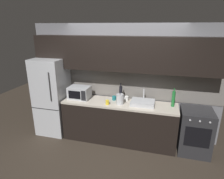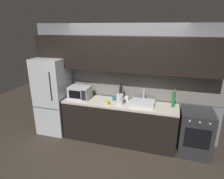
{
  "view_description": "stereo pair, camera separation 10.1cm",
  "coord_description": "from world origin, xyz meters",
  "px_view_note": "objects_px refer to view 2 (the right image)",
  "views": [
    {
      "loc": [
        0.84,
        -2.76,
        2.44
      ],
      "look_at": [
        -0.16,
        0.9,
        1.18
      ],
      "focal_mm": 30.73,
      "sensor_mm": 36.0,
      "label": 1
    },
    {
      "loc": [
        0.93,
        -2.74,
        2.44
      ],
      "look_at": [
        -0.16,
        0.9,
        1.18
      ],
      "focal_mm": 30.73,
      "sensor_mm": 36.0,
      "label": 2
    }
  ],
  "objects_px": {
    "kettle": "(120,99)",
    "mug_teal": "(114,98)",
    "wine_bottle_dark": "(121,93)",
    "microwave": "(80,92)",
    "mug_white": "(127,99)",
    "mug_yellow": "(107,102)",
    "oven_range": "(195,132)",
    "refrigerator": "(53,96)",
    "wine_bottle_green": "(173,99)"
  },
  "relations": [
    {
      "from": "kettle",
      "to": "mug_teal",
      "type": "bearing_deg",
      "value": 132.55
    },
    {
      "from": "kettle",
      "to": "wine_bottle_dark",
      "type": "xyz_separation_m",
      "value": [
        -0.03,
        0.21,
        0.06
      ]
    },
    {
      "from": "microwave",
      "to": "mug_teal",
      "type": "bearing_deg",
      "value": 7.78
    },
    {
      "from": "mug_white",
      "to": "mug_yellow",
      "type": "bearing_deg",
      "value": -137.61
    },
    {
      "from": "kettle",
      "to": "mug_teal",
      "type": "relative_size",
      "value": 2.66
    },
    {
      "from": "mug_white",
      "to": "mug_teal",
      "type": "xyz_separation_m",
      "value": [
        -0.27,
        -0.03,
        -0.01
      ]
    },
    {
      "from": "oven_range",
      "to": "wine_bottle_dark",
      "type": "height_order",
      "value": "wine_bottle_dark"
    },
    {
      "from": "oven_range",
      "to": "wine_bottle_dark",
      "type": "relative_size",
      "value": 2.34
    },
    {
      "from": "refrigerator",
      "to": "mug_yellow",
      "type": "relative_size",
      "value": 19.09
    },
    {
      "from": "kettle",
      "to": "mug_white",
      "type": "bearing_deg",
      "value": 65.33
    },
    {
      "from": "refrigerator",
      "to": "wine_bottle_green",
      "type": "bearing_deg",
      "value": 1.9
    },
    {
      "from": "kettle",
      "to": "mug_yellow",
      "type": "distance_m",
      "value": 0.27
    },
    {
      "from": "kettle",
      "to": "refrigerator",
      "type": "bearing_deg",
      "value": 177.75
    },
    {
      "from": "microwave",
      "to": "wine_bottle_dark",
      "type": "xyz_separation_m",
      "value": [
        0.91,
        0.12,
        0.03
      ]
    },
    {
      "from": "mug_white",
      "to": "wine_bottle_green",
      "type": "bearing_deg",
      "value": -3.66
    },
    {
      "from": "mug_yellow",
      "to": "wine_bottle_green",
      "type": "bearing_deg",
      "value": 10.91
    },
    {
      "from": "refrigerator",
      "to": "kettle",
      "type": "relative_size",
      "value": 7.5
    },
    {
      "from": "microwave",
      "to": "kettle",
      "type": "distance_m",
      "value": 0.94
    },
    {
      "from": "refrigerator",
      "to": "wine_bottle_dark",
      "type": "xyz_separation_m",
      "value": [
        1.59,
        0.14,
        0.18
      ]
    },
    {
      "from": "refrigerator",
      "to": "mug_white",
      "type": "bearing_deg",
      "value": 4.99
    },
    {
      "from": "refrigerator",
      "to": "wine_bottle_dark",
      "type": "height_order",
      "value": "refrigerator"
    },
    {
      "from": "wine_bottle_green",
      "to": "mug_yellow",
      "type": "bearing_deg",
      "value": -169.09
    },
    {
      "from": "oven_range",
      "to": "wine_bottle_green",
      "type": "xyz_separation_m",
      "value": [
        -0.46,
        0.09,
        0.61
      ]
    },
    {
      "from": "microwave",
      "to": "wine_bottle_dark",
      "type": "relative_size",
      "value": 1.2
    },
    {
      "from": "oven_range",
      "to": "microwave",
      "type": "relative_size",
      "value": 1.96
    },
    {
      "from": "microwave",
      "to": "kettle",
      "type": "relative_size",
      "value": 1.95
    },
    {
      "from": "microwave",
      "to": "wine_bottle_green",
      "type": "bearing_deg",
      "value": 2.02
    },
    {
      "from": "wine_bottle_dark",
      "to": "wine_bottle_green",
      "type": "height_order",
      "value": "wine_bottle_dark"
    },
    {
      "from": "refrigerator",
      "to": "wine_bottle_dark",
      "type": "bearing_deg",
      "value": 5.14
    },
    {
      "from": "refrigerator",
      "to": "kettle",
      "type": "xyz_separation_m",
      "value": [
        1.62,
        -0.06,
        0.12
      ]
    },
    {
      "from": "oven_range",
      "to": "wine_bottle_green",
      "type": "distance_m",
      "value": 0.77
    },
    {
      "from": "wine_bottle_dark",
      "to": "wine_bottle_green",
      "type": "distance_m",
      "value": 1.09
    },
    {
      "from": "mug_teal",
      "to": "wine_bottle_dark",
      "type": "bearing_deg",
      "value": 7.99
    },
    {
      "from": "microwave",
      "to": "mug_yellow",
      "type": "distance_m",
      "value": 0.73
    },
    {
      "from": "wine_bottle_green",
      "to": "mug_yellow",
      "type": "xyz_separation_m",
      "value": [
        -1.3,
        -0.25,
        -0.12
      ]
    },
    {
      "from": "microwave",
      "to": "oven_range",
      "type": "bearing_deg",
      "value": -0.46
    },
    {
      "from": "wine_bottle_green",
      "to": "mug_white",
      "type": "xyz_separation_m",
      "value": [
        -0.96,
        0.06,
        -0.11
      ]
    },
    {
      "from": "refrigerator",
      "to": "microwave",
      "type": "height_order",
      "value": "refrigerator"
    },
    {
      "from": "oven_range",
      "to": "wine_bottle_green",
      "type": "bearing_deg",
      "value": 169.0
    },
    {
      "from": "wine_bottle_dark",
      "to": "kettle",
      "type": "bearing_deg",
      "value": -80.5
    },
    {
      "from": "refrigerator",
      "to": "wine_bottle_dark",
      "type": "relative_size",
      "value": 4.61
    },
    {
      "from": "kettle",
      "to": "mug_yellow",
      "type": "height_order",
      "value": "kettle"
    },
    {
      "from": "mug_yellow",
      "to": "oven_range",
      "type": "bearing_deg",
      "value": 5.19
    },
    {
      "from": "wine_bottle_dark",
      "to": "mug_white",
      "type": "xyz_separation_m",
      "value": [
        0.13,
        0.01,
        -0.11
      ]
    },
    {
      "from": "oven_range",
      "to": "microwave",
      "type": "height_order",
      "value": "microwave"
    },
    {
      "from": "microwave",
      "to": "mug_yellow",
      "type": "xyz_separation_m",
      "value": [
        0.7,
        -0.18,
        -0.09
      ]
    },
    {
      "from": "wine_bottle_green",
      "to": "mug_teal",
      "type": "xyz_separation_m",
      "value": [
        -1.23,
        0.03,
        -0.12
      ]
    },
    {
      "from": "microwave",
      "to": "wine_bottle_dark",
      "type": "bearing_deg",
      "value": 7.81
    },
    {
      "from": "microwave",
      "to": "mug_yellow",
      "type": "relative_size",
      "value": 4.96
    },
    {
      "from": "refrigerator",
      "to": "kettle",
      "type": "height_order",
      "value": "refrigerator"
    }
  ]
}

